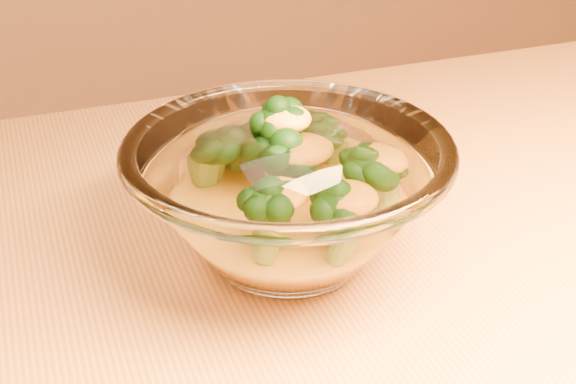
{
  "coord_description": "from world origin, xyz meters",
  "views": [
    {
      "loc": [
        -0.21,
        -0.43,
        1.11
      ],
      "look_at": [
        -0.03,
        0.05,
        0.81
      ],
      "focal_mm": 50.0,
      "sensor_mm": 36.0,
      "label": 1
    }
  ],
  "objects": [
    {
      "name": "broccoli_heap",
      "position": [
        -0.03,
        0.06,
        0.82
      ],
      "size": [
        0.13,
        0.15,
        0.08
      ],
      "color": "black",
      "rests_on": "cheese_sauce"
    },
    {
      "name": "cheese_sauce",
      "position": [
        -0.03,
        0.05,
        0.78
      ],
      "size": [
        0.13,
        0.13,
        0.04
      ],
      "primitive_type": "ellipsoid",
      "color": "orange",
      "rests_on": "glass_bowl"
    },
    {
      "name": "glass_bowl",
      "position": [
        -0.03,
        0.05,
        0.81
      ],
      "size": [
        0.24,
        0.24,
        0.11
      ],
      "color": "white",
      "rests_on": "table"
    }
  ]
}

